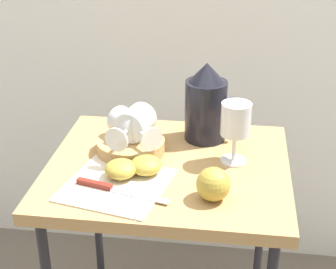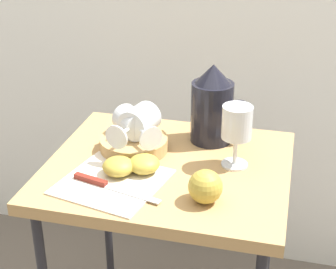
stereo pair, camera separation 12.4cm
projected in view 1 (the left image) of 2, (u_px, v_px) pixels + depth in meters
The scene contains 12 objects.
curtain_drape at pixel (193, 17), 1.73m from camera, with size 2.40×0.03×1.82m, color white.
table at pixel (168, 188), 1.30m from camera, with size 0.58×0.50×0.70m.
linen_napkin at pixel (116, 185), 1.19m from camera, with size 0.22×0.22×0.00m, color silver.
basket_tray at pixel (131, 146), 1.32m from camera, with size 0.17×0.17×0.04m, color tan.
pitcher at pixel (206, 109), 1.36m from camera, with size 0.16×0.11×0.21m.
wine_glass_upright at pixel (236, 123), 1.24m from camera, with size 0.07×0.07×0.15m.
wine_glass_tipped_near at pixel (129, 125), 1.31m from camera, with size 0.15×0.15×0.07m.
wine_glass_tipped_far at pixel (135, 123), 1.31m from camera, with size 0.10×0.16×0.08m.
apple_half_left at pixel (121, 169), 1.20m from camera, with size 0.07×0.07×0.04m, color #B29938.
apple_half_right at pixel (146, 165), 1.22m from camera, with size 0.07×0.07×0.04m, color #B29938.
apple_whole at pixel (213, 184), 1.12m from camera, with size 0.07×0.07×0.07m, color #B29938.
knife at pixel (108, 188), 1.16m from camera, with size 0.22×0.07×0.01m.
Camera 1 is at (0.15, -1.10, 1.33)m, focal length 56.48 mm.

